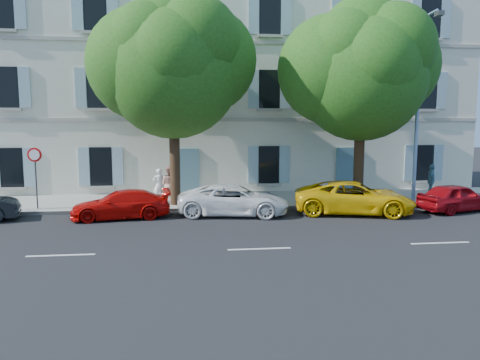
{
  "coord_description": "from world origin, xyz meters",
  "views": [
    {
      "loc": [
        -2.26,
        -18.05,
        4.04
      ],
      "look_at": [
        0.09,
        2.0,
        1.4
      ],
      "focal_mm": 35.0,
      "sensor_mm": 36.0,
      "label": 1
    }
  ],
  "objects": [
    {
      "name": "sidewalk",
      "position": [
        0.0,
        4.45,
        0.07
      ],
      "size": [
        36.0,
        4.5,
        0.15
      ],
      "primitive_type": "cube",
      "color": "#A09E96",
      "rests_on": "ground"
    },
    {
      "name": "pedestrian_b",
      "position": [
        -2.99,
        3.56,
        1.04
      ],
      "size": [
        1.08,
        1.08,
        1.77
      ],
      "primitive_type": "imported",
      "rotation": [
        0.0,
        0.0,
        2.37
      ],
      "color": "tan",
      "rests_on": "sidewalk"
    },
    {
      "name": "car_red_hatchback",
      "position": [
        9.54,
        0.96,
        0.62
      ],
      "size": [
        3.9,
        2.44,
        1.24
      ],
      "primitive_type": "imported",
      "rotation": [
        0.0,
        0.0,
        1.86
      ],
      "color": "maroon",
      "rests_on": "ground"
    },
    {
      "name": "ground",
      "position": [
        0.0,
        0.0,
        0.0
      ],
      "size": [
        90.0,
        90.0,
        0.0
      ],
      "primitive_type": "plane",
      "color": "black"
    },
    {
      "name": "tree_left",
      "position": [
        -2.74,
        3.31,
        6.13
      ],
      "size": [
        5.99,
        5.99,
        9.29
      ],
      "color": "#3A2819",
      "rests_on": "sidewalk"
    },
    {
      "name": "kerb",
      "position": [
        0.0,
        2.28,
        0.08
      ],
      "size": [
        36.0,
        0.16,
        0.16
      ],
      "primitive_type": "cube",
      "color": "#9E998E",
      "rests_on": "ground"
    },
    {
      "name": "car_yellow_supercar",
      "position": [
        4.91,
        0.99,
        0.7
      ],
      "size": [
        5.46,
        3.49,
        1.4
      ],
      "primitive_type": "imported",
      "rotation": [
        0.0,
        0.0,
        1.32
      ],
      "color": "#E7B509",
      "rests_on": "ground"
    },
    {
      "name": "street_lamp",
      "position": [
        8.39,
        2.42,
        4.95
      ],
      "size": [
        0.32,
        1.81,
        8.47
      ],
      "color": "#7293BF",
      "rests_on": "sidewalk"
    },
    {
      "name": "car_white_coupe",
      "position": [
        -0.25,
        1.31,
        0.65
      ],
      "size": [
        4.93,
        2.82,
        1.3
      ],
      "primitive_type": "imported",
      "rotation": [
        0.0,
        0.0,
        1.42
      ],
      "color": "white",
      "rests_on": "ground"
    },
    {
      "name": "building",
      "position": [
        0.0,
        10.2,
        6.0
      ],
      "size": [
        28.0,
        7.0,
        12.0
      ],
      "primitive_type": "cube",
      "color": "beige",
      "rests_on": "ground"
    },
    {
      "name": "tree_right",
      "position": [
        5.76,
        2.83,
        5.94
      ],
      "size": [
        5.86,
        5.86,
        9.03
      ],
      "color": "#3A2819",
      "rests_on": "sidewalk"
    },
    {
      "name": "road_sign",
      "position": [
        -8.72,
        2.94,
        2.07
      ],
      "size": [
        0.62,
        0.1,
        2.67
      ],
      "color": "#383A3D",
      "rests_on": "sidewalk"
    },
    {
      "name": "car_red_coupe",
      "position": [
        -4.91,
        1.18,
        0.58
      ],
      "size": [
        4.13,
        2.06,
        1.15
      ],
      "primitive_type": "imported",
      "rotation": [
        0.0,
        0.0,
        4.83
      ],
      "color": "#BF0805",
      "rests_on": "ground"
    },
    {
      "name": "pedestrian_a",
      "position": [
        -3.51,
        3.96,
        0.95
      ],
      "size": [
        0.65,
        0.49,
        1.59
      ],
      "primitive_type": "imported",
      "rotation": [
        0.0,
        0.0,
        3.35
      ],
      "color": "white",
      "rests_on": "sidewalk"
    },
    {
      "name": "pedestrian_c",
      "position": [
        10.08,
        4.08,
        0.96
      ],
      "size": [
        0.75,
        1.03,
        1.62
      ],
      "primitive_type": "imported",
      "rotation": [
        0.0,
        0.0,
        1.15
      ],
      "color": "teal",
      "rests_on": "sidewalk"
    }
  ]
}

